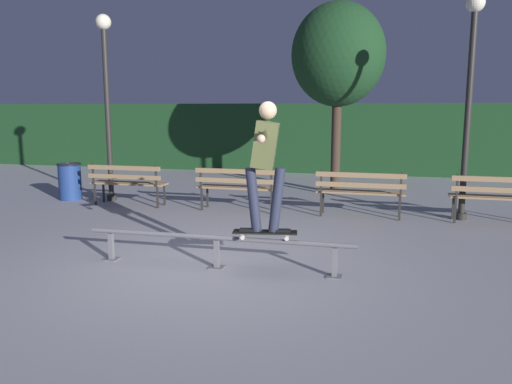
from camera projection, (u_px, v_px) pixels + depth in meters
ground_plane at (218, 267)px, 6.35m from camera, size 90.00×90.00×0.00m
hedge_backdrop at (317, 138)px, 15.87m from camera, size 24.00×1.20×2.13m
grind_rail at (217, 243)px, 6.28m from camera, size 3.45×0.18×0.42m
skateboard at (265, 233)px, 6.10m from camera, size 0.80×0.32×0.09m
skateboarder at (265, 156)px, 5.95m from camera, size 0.63×1.39×1.56m
park_bench_leftmost at (127, 180)px, 10.26m from camera, size 1.61×0.44×0.88m
park_bench_left_center at (237, 184)px, 9.71m from camera, size 1.61×0.44×0.88m
park_bench_right_center at (360, 189)px, 9.16m from camera, size 1.61×0.44×0.88m
park_bench_rightmost at (500, 194)px, 8.60m from camera, size 1.61×0.44×0.88m
tree_behind_benches at (338, 56)px, 11.50m from camera, size 2.14×2.14×4.37m
lamp_post_right at (470, 79)px, 8.67m from camera, size 0.32×0.32×3.90m
lamp_post_left at (106, 84)px, 10.56m from camera, size 0.32×0.32×3.90m
trash_can at (70, 181)px, 11.01m from camera, size 0.52×0.52×0.80m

